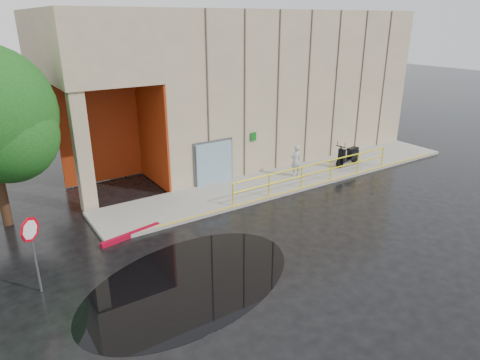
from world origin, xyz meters
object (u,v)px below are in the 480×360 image
object	(u,v)px
scooter	(349,150)
red_curb	(131,235)
person	(296,161)
stop_sign	(32,238)

from	to	relation	value
scooter	red_curb	distance (m)	12.66
person	red_curb	bearing A→B (deg)	12.99
stop_sign	person	bearing A→B (deg)	-5.85
person	stop_sign	bearing A→B (deg)	18.63
stop_sign	red_curb	xyz separation A→B (m)	(3.41, 1.82, -1.69)
scooter	stop_sign	bearing A→B (deg)	-177.06
scooter	red_curb	world-z (taller)	scooter
person	red_curb	world-z (taller)	person
scooter	stop_sign	size ratio (longest dim) A/B	0.78
red_curb	person	bearing A→B (deg)	8.87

